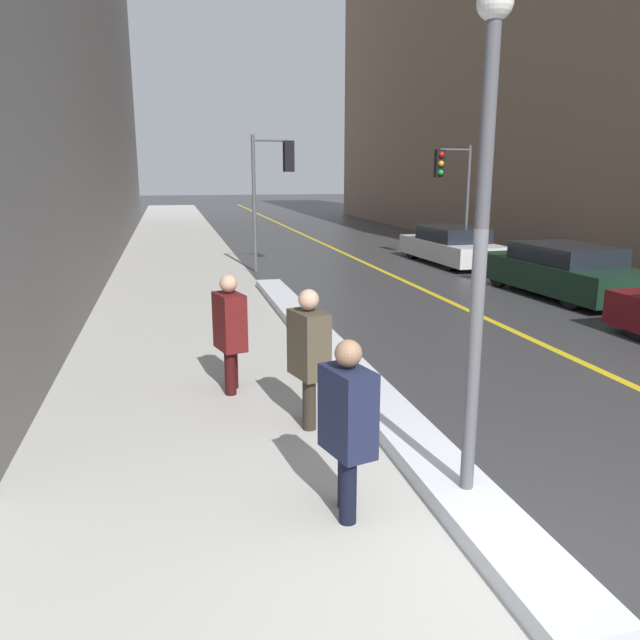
{
  "coord_description": "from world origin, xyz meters",
  "views": [
    {
      "loc": [
        -2.26,
        -3.76,
        2.95
      ],
      "look_at": [
        -0.4,
        4.0,
        1.05
      ],
      "focal_mm": 35.0,
      "sensor_mm": 36.0,
      "label": 1
    }
  ],
  "objects_px": {
    "pedestrian_trailing": "(230,328)",
    "parked_car_white": "(451,246)",
    "lamp_post": "(483,212)",
    "parked_car_dark_green": "(562,271)",
    "traffic_light_near": "(275,174)",
    "pedestrian_in_glasses": "(348,421)",
    "traffic_light_far": "(451,178)",
    "pedestrian_nearside": "(308,351)"
  },
  "relations": [
    {
      "from": "lamp_post",
      "to": "pedestrian_in_glasses",
      "type": "relative_size",
      "value": 2.7
    },
    {
      "from": "pedestrian_trailing",
      "to": "parked_car_dark_green",
      "type": "distance_m",
      "value": 9.9
    },
    {
      "from": "pedestrian_in_glasses",
      "to": "pedestrian_trailing",
      "type": "xyz_separation_m",
      "value": [
        -0.67,
        3.42,
        0.02
      ]
    },
    {
      "from": "parked_car_dark_green",
      "to": "lamp_post",
      "type": "bearing_deg",
      "value": 138.55
    },
    {
      "from": "traffic_light_near",
      "to": "lamp_post",
      "type": "bearing_deg",
      "value": -101.92
    },
    {
      "from": "pedestrian_in_glasses",
      "to": "pedestrian_nearside",
      "type": "relative_size",
      "value": 0.97
    },
    {
      "from": "pedestrian_nearside",
      "to": "parked_car_dark_green",
      "type": "height_order",
      "value": "pedestrian_nearside"
    },
    {
      "from": "lamp_post",
      "to": "traffic_light_near",
      "type": "xyz_separation_m",
      "value": [
        0.65,
        14.1,
        0.26
      ]
    },
    {
      "from": "pedestrian_in_glasses",
      "to": "pedestrian_trailing",
      "type": "bearing_deg",
      "value": 176.23
    },
    {
      "from": "pedestrian_nearside",
      "to": "pedestrian_trailing",
      "type": "distance_m",
      "value": 1.58
    },
    {
      "from": "lamp_post",
      "to": "parked_car_white",
      "type": "relative_size",
      "value": 0.93
    },
    {
      "from": "pedestrian_in_glasses",
      "to": "pedestrian_nearside",
      "type": "bearing_deg",
      "value": 162.12
    },
    {
      "from": "pedestrian_trailing",
      "to": "parked_car_white",
      "type": "bearing_deg",
      "value": 127.58
    },
    {
      "from": "traffic_light_far",
      "to": "pedestrian_in_glasses",
      "type": "distance_m",
      "value": 16.97
    },
    {
      "from": "traffic_light_near",
      "to": "pedestrian_in_glasses",
      "type": "distance_m",
      "value": 14.26
    },
    {
      "from": "lamp_post",
      "to": "pedestrian_trailing",
      "type": "xyz_separation_m",
      "value": [
        -1.76,
        3.51,
        -1.73
      ]
    },
    {
      "from": "traffic_light_far",
      "to": "pedestrian_in_glasses",
      "type": "height_order",
      "value": "traffic_light_far"
    },
    {
      "from": "pedestrian_nearside",
      "to": "parked_car_white",
      "type": "height_order",
      "value": "pedestrian_nearside"
    },
    {
      "from": "traffic_light_near",
      "to": "parked_car_dark_green",
      "type": "xyz_separation_m",
      "value": [
        6.11,
        -5.54,
        -2.29
      ]
    },
    {
      "from": "lamp_post",
      "to": "parked_car_dark_green",
      "type": "xyz_separation_m",
      "value": [
        6.75,
        8.56,
        -2.03
      ]
    },
    {
      "from": "traffic_light_far",
      "to": "pedestrian_trailing",
      "type": "height_order",
      "value": "traffic_light_far"
    },
    {
      "from": "pedestrian_trailing",
      "to": "traffic_light_near",
      "type": "bearing_deg",
      "value": 152.35
    },
    {
      "from": "pedestrian_in_glasses",
      "to": "parked_car_dark_green",
      "type": "xyz_separation_m",
      "value": [
        7.85,
        8.47,
        -0.28
      ]
    },
    {
      "from": "parked_car_dark_green",
      "to": "traffic_light_far",
      "type": "bearing_deg",
      "value": -3.07
    },
    {
      "from": "pedestrian_in_glasses",
      "to": "parked_car_dark_green",
      "type": "bearing_deg",
      "value": 122.35
    },
    {
      "from": "pedestrian_in_glasses",
      "to": "pedestrian_trailing",
      "type": "distance_m",
      "value": 3.48
    },
    {
      "from": "traffic_light_far",
      "to": "pedestrian_in_glasses",
      "type": "bearing_deg",
      "value": 59.97
    },
    {
      "from": "lamp_post",
      "to": "parked_car_dark_green",
      "type": "height_order",
      "value": "lamp_post"
    },
    {
      "from": "pedestrian_nearside",
      "to": "traffic_light_near",
      "type": "bearing_deg",
      "value": 157.4
    },
    {
      "from": "parked_car_white",
      "to": "lamp_post",
      "type": "bearing_deg",
      "value": 153.65
    },
    {
      "from": "pedestrian_trailing",
      "to": "parked_car_dark_green",
      "type": "xyz_separation_m",
      "value": [
        8.51,
        5.05,
        -0.3
      ]
    },
    {
      "from": "pedestrian_nearside",
      "to": "parked_car_dark_green",
      "type": "xyz_separation_m",
      "value": [
        7.74,
        6.43,
        -0.31
      ]
    },
    {
      "from": "lamp_post",
      "to": "pedestrian_trailing",
      "type": "relative_size",
      "value": 2.66
    },
    {
      "from": "pedestrian_nearside",
      "to": "parked_car_white",
      "type": "xyz_separation_m",
      "value": [
        7.47,
        12.09,
        -0.33
      ]
    },
    {
      "from": "traffic_light_near",
      "to": "parked_car_dark_green",
      "type": "height_order",
      "value": "traffic_light_near"
    },
    {
      "from": "traffic_light_far",
      "to": "pedestrian_in_glasses",
      "type": "xyz_separation_m",
      "value": [
        -7.83,
        -14.94,
        -1.87
      ]
    },
    {
      "from": "pedestrian_in_glasses",
      "to": "parked_car_dark_green",
      "type": "relative_size",
      "value": 0.34
    },
    {
      "from": "parked_car_dark_green",
      "to": "parked_car_white",
      "type": "distance_m",
      "value": 5.67
    },
    {
      "from": "traffic_light_far",
      "to": "parked_car_dark_green",
      "type": "relative_size",
      "value": 0.8
    },
    {
      "from": "pedestrian_nearside",
      "to": "lamp_post",
      "type": "bearing_deg",
      "value": 9.99
    },
    {
      "from": "traffic_light_far",
      "to": "pedestrian_trailing",
      "type": "xyz_separation_m",
      "value": [
        -8.5,
        -11.53,
        -1.85
      ]
    },
    {
      "from": "pedestrian_nearside",
      "to": "pedestrian_in_glasses",
      "type": "bearing_deg",
      "value": -17.88
    }
  ]
}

